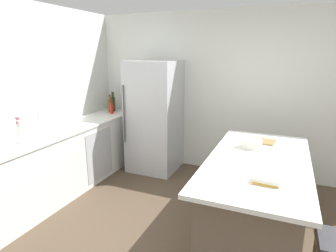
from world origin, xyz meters
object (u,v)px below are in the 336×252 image
Objects in this scene: mixing_bowl at (251,144)px; wine_bottle at (113,103)px; sink_faucet at (40,122)px; cookbook_stack at (266,180)px; vinegar_bottle at (114,103)px; kitchen_island at (255,200)px; cutting_board at (260,141)px; hot_sauce_bottle at (112,109)px; refrigerator at (155,117)px; whiskey_bottle at (111,105)px; flower_vase at (19,135)px.

wine_bottle is at bearing 156.73° from mixing_bowl.
sink_faucet is 2.82m from cookbook_stack.
cookbook_stack is (2.81, -2.04, -0.11)m from vinegar_bottle.
kitchen_island is 0.77m from cutting_board.
hot_sauce_bottle is (0.14, -0.29, -0.04)m from vinegar_bottle.
refrigerator reaches higher than cutting_board.
flower_vase is at bearing -89.06° from whiskey_bottle.
kitchen_island is 9.15× the size of hot_sauce_bottle.
whiskey_bottle reaches higher than mixing_bowl.
kitchen_island is at bearing -85.50° from cutting_board.
refrigerator is at bearing 8.63° from hot_sauce_bottle.
vinegar_bottle reaches higher than cutting_board.
refrigerator reaches higher than mixing_bowl.
whiskey_bottle is 2.73m from mixing_bowl.
mixing_bowl is (2.59, -1.19, -0.09)m from vinegar_bottle.
flower_vase is (-0.82, -1.92, 0.11)m from refrigerator.
cookbook_stack is (2.73, 0.05, -0.08)m from flower_vase.
vinegar_bottle is at bearing 90.62° from sink_faucet.
whiskey_bottle is at bearing 164.58° from cutting_board.
refrigerator is 2.09m from flower_vase.
kitchen_island is 5.73× the size of wine_bottle.
cookbook_stack is 0.62× the size of cutting_board.
wine_bottle is 1.09× the size of whiskey_bottle.
vinegar_bottle reaches higher than cookbook_stack.
refrigerator is 1.97m from mixing_bowl.
vinegar_bottle is 3.48m from cookbook_stack.
flower_vase is 0.86× the size of cutting_board.
vinegar_bottle reaches higher than hot_sauce_bottle.
sink_faucet is at bearing 100.31° from flower_vase.
cookbook_stack is (2.80, -0.32, -0.14)m from sink_faucet.
refrigerator is 5.81× the size of flower_vase.
kitchen_island is at bearing -29.42° from vinegar_bottle.
whiskey_bottle is at bearing 153.29° from kitchen_island.
cookbook_stack is at bearing -33.84° from whiskey_bottle.
kitchen_island is 2.76m from sink_faucet.
kitchen_island is 1.08× the size of refrigerator.
flower_vase is 2.83m from cutting_board.
wine_bottle reaches higher than whiskey_bottle.
vinegar_bottle is 1.42× the size of mixing_bowl.
whiskey_bottle is (-0.85, -0.02, 0.13)m from refrigerator.
refrigerator reaches higher than kitchen_island.
hot_sauce_bottle is 3.20m from cookbook_stack.
whiskey_bottle is 3.32m from cookbook_stack.
cutting_board is (-0.16, 1.13, -0.02)m from cookbook_stack.
mixing_bowl is (-0.11, 0.33, 0.50)m from kitchen_island.
sink_faucet is at bearing -119.90° from refrigerator.
refrigerator is 5.52× the size of vinegar_bottle.
wine_bottle is (-2.67, 1.44, 0.60)m from kitchen_island.
wine_bottle is 2.75m from cutting_board.
wine_bottle is (0.01, 1.63, -0.02)m from sink_faucet.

